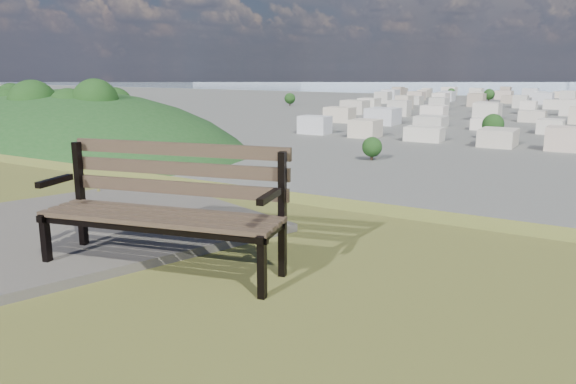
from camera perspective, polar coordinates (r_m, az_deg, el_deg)
The scene contains 4 objects.
park_bench at distance 4.67m, azimuth -12.22°, elevation -0.90°, with size 2.07×1.06×1.03m.
gravel_patch at distance 6.04m, azimuth -24.48°, elevation -4.05°, with size 2.99×4.28×0.09m, color #55524A.
green_wooded_hill at distance 200.31m, azimuth -21.97°, elevation 4.07°, with size 152.66×122.13×76.33m.
city_trees at distance 322.81m, azimuth 25.90°, elevation 7.47°, with size 406.52×387.20×9.98m.
Camera 1 is at (1.83, -1.83, 26.65)m, focal length 35.00 mm.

